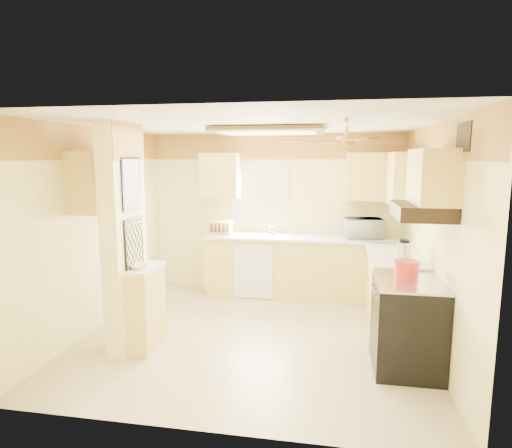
% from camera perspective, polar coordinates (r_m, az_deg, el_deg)
% --- Properties ---
extents(floor, '(4.00, 4.00, 0.00)m').
position_cam_1_polar(floor, '(5.36, -0.28, -14.53)').
color(floor, tan).
rests_on(floor, ground).
extents(ceiling, '(4.00, 4.00, 0.00)m').
position_cam_1_polar(ceiling, '(4.94, -0.31, 13.16)').
color(ceiling, white).
rests_on(ceiling, wall_back).
extents(wall_back, '(4.00, 0.00, 4.00)m').
position_cam_1_polar(wall_back, '(6.86, 2.54, 1.47)').
color(wall_back, '#FFEE9B').
rests_on(wall_back, floor).
extents(wall_front, '(4.00, 0.00, 4.00)m').
position_cam_1_polar(wall_front, '(3.20, -6.42, -7.15)').
color(wall_front, '#FFEE9B').
rests_on(wall_front, floor).
extents(wall_left, '(0.00, 3.80, 3.80)m').
position_cam_1_polar(wall_left, '(5.70, -20.48, -0.58)').
color(wall_left, '#FFEE9B').
rests_on(wall_left, floor).
extents(wall_right, '(0.00, 3.80, 3.80)m').
position_cam_1_polar(wall_right, '(5.05, 22.65, -1.86)').
color(wall_right, '#FFEE9B').
rests_on(wall_right, floor).
extents(wallpaper_border, '(4.00, 0.02, 0.40)m').
position_cam_1_polar(wallpaper_border, '(6.79, 2.58, 10.28)').
color(wallpaper_border, gold).
rests_on(wallpaper_border, wall_back).
extents(partition_column, '(0.20, 0.70, 2.50)m').
position_cam_1_polar(partition_column, '(4.92, -17.16, -1.84)').
color(partition_column, '#FFEE9B').
rests_on(partition_column, floor).
extents(partition_ledge, '(0.25, 0.55, 0.90)m').
position_cam_1_polar(partition_ledge, '(5.03, -14.47, -10.94)').
color(partition_ledge, '#DABC5A').
rests_on(partition_ledge, floor).
extents(ledge_top, '(0.28, 0.58, 0.04)m').
position_cam_1_polar(ledge_top, '(4.89, -14.68, -5.75)').
color(ledge_top, white).
rests_on(ledge_top, partition_ledge).
extents(lower_cabinets_back, '(3.00, 0.60, 0.90)m').
position_cam_1_polar(lower_cabinets_back, '(6.67, 6.44, -5.79)').
color(lower_cabinets_back, '#DABC5A').
rests_on(lower_cabinets_back, floor).
extents(lower_cabinets_right, '(0.60, 1.40, 0.90)m').
position_cam_1_polar(lower_cabinets_right, '(5.76, 17.93, -8.55)').
color(lower_cabinets_right, '#DABC5A').
rests_on(lower_cabinets_right, floor).
extents(countertop_back, '(3.04, 0.64, 0.04)m').
position_cam_1_polar(countertop_back, '(6.56, 6.50, -1.83)').
color(countertop_back, white).
rests_on(countertop_back, lower_cabinets_back).
extents(countertop_right, '(0.64, 1.44, 0.04)m').
position_cam_1_polar(countertop_right, '(5.64, 18.05, -3.98)').
color(countertop_right, white).
rests_on(countertop_right, lower_cabinets_right).
extents(dishwasher_panel, '(0.58, 0.02, 0.80)m').
position_cam_1_polar(dishwasher_panel, '(6.46, -0.44, -6.39)').
color(dishwasher_panel, white).
rests_on(dishwasher_panel, lower_cabinets_back).
extents(window, '(0.92, 0.02, 1.02)m').
position_cam_1_polar(window, '(6.85, 0.46, 4.00)').
color(window, white).
rests_on(window, wall_back).
extents(upper_cab_back_left, '(0.60, 0.35, 0.70)m').
position_cam_1_polar(upper_cab_back_left, '(6.80, -4.79, 6.46)').
color(upper_cab_back_left, '#DABC5A').
rests_on(upper_cab_back_left, wall_back).
extents(upper_cab_back_right, '(0.90, 0.35, 0.70)m').
position_cam_1_polar(upper_cab_back_right, '(6.61, 15.89, 6.09)').
color(upper_cab_back_right, '#DABC5A').
rests_on(upper_cab_back_right, wall_back).
extents(upper_cab_right, '(0.35, 1.00, 0.70)m').
position_cam_1_polar(upper_cab_right, '(6.18, 18.88, 5.79)').
color(upper_cab_right, '#DABC5A').
rests_on(upper_cab_right, wall_right).
extents(upper_cab_left_wall, '(0.35, 0.75, 0.70)m').
position_cam_1_polar(upper_cab_left_wall, '(5.34, -20.55, 5.30)').
color(upper_cab_left_wall, '#DABC5A').
rests_on(upper_cab_left_wall, wall_left).
extents(upper_cab_over_stove, '(0.35, 0.76, 0.52)m').
position_cam_1_polar(upper_cab_over_stove, '(4.40, 22.51, 5.86)').
color(upper_cab_over_stove, '#DABC5A').
rests_on(upper_cab_over_stove, wall_right).
extents(stove, '(0.68, 0.77, 0.92)m').
position_cam_1_polar(stove, '(4.68, 19.51, -12.58)').
color(stove, black).
rests_on(stove, floor).
extents(range_hood, '(0.50, 0.76, 0.14)m').
position_cam_1_polar(range_hood, '(4.41, 21.18, 1.63)').
color(range_hood, black).
rests_on(range_hood, upper_cab_over_stove).
extents(poster_menu, '(0.02, 0.42, 0.57)m').
position_cam_1_polar(poster_menu, '(4.80, -16.29, 5.17)').
color(poster_menu, black).
rests_on(poster_menu, partition_column).
extents(poster_nashville, '(0.02, 0.42, 0.57)m').
position_cam_1_polar(poster_nashville, '(4.88, -15.96, -2.47)').
color(poster_nashville, black).
rests_on(poster_nashville, partition_column).
extents(ceiling_light_panel, '(1.35, 0.95, 0.06)m').
position_cam_1_polar(ceiling_light_panel, '(5.41, 1.73, 12.30)').
color(ceiling_light_panel, brown).
rests_on(ceiling_light_panel, ceiling).
extents(ceiling_fan, '(1.15, 1.15, 0.26)m').
position_cam_1_polar(ceiling_fan, '(4.15, 11.86, 10.84)').
color(ceiling_fan, gold).
rests_on(ceiling_fan, ceiling).
extents(vent_grate, '(0.02, 0.40, 0.25)m').
position_cam_1_polar(vent_grate, '(4.10, 26.01, 10.37)').
color(vent_grate, black).
rests_on(vent_grate, wall_right).
extents(microwave, '(0.59, 0.44, 0.30)m').
position_cam_1_polar(microwave, '(6.56, 14.12, -0.55)').
color(microwave, white).
rests_on(microwave, countertop_back).
extents(bowl, '(0.26, 0.26, 0.05)m').
position_cam_1_polar(bowl, '(4.82, -15.50, -5.45)').
color(bowl, white).
rests_on(bowl, ledge_top).
extents(dutch_oven, '(0.26, 0.26, 0.17)m').
position_cam_1_polar(dutch_oven, '(4.65, 19.43, -5.68)').
color(dutch_oven, red).
rests_on(dutch_oven, stove).
extents(kettle, '(0.17, 0.17, 0.26)m').
position_cam_1_polar(kettle, '(5.24, 19.14, -3.42)').
color(kettle, silver).
rests_on(kettle, countertop_right).
extents(dish_rack, '(0.37, 0.28, 0.21)m').
position_cam_1_polar(dish_rack, '(6.75, -4.73, -0.69)').
color(dish_rack, tan).
rests_on(dish_rack, countertop_back).
extents(utensil_crock, '(0.10, 0.10, 0.20)m').
position_cam_1_polar(utensil_crock, '(6.69, 2.14, -0.81)').
color(utensil_crock, white).
rests_on(utensil_crock, countertop_back).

